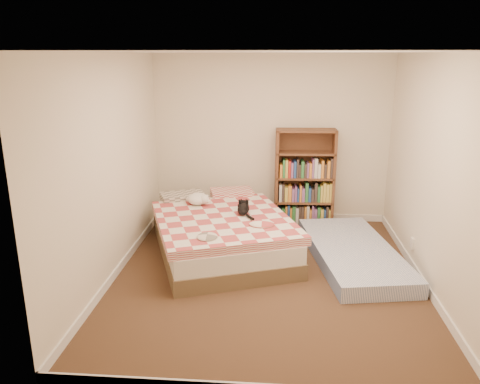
# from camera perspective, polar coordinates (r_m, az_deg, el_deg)

# --- Properties ---
(room) EXTENTS (3.51, 4.01, 2.51)m
(room) POSITION_cam_1_polar(r_m,az_deg,el_deg) (5.11, 3.48, 1.91)
(room) COLOR #40261B
(room) RESTS_ON ground
(bed) EXTENTS (2.17, 2.56, 0.58)m
(bed) POSITION_cam_1_polar(r_m,az_deg,el_deg) (6.11, -2.34, -4.81)
(bed) COLOR brown
(bed) RESTS_ON room
(bookshelf) EXTENTS (0.88, 0.33, 1.45)m
(bookshelf) POSITION_cam_1_polar(r_m,az_deg,el_deg) (7.05, 7.80, 0.31)
(bookshelf) COLOR #51321B
(bookshelf) RESTS_ON room
(floor_mattress) EXTENTS (1.27, 2.21, 0.19)m
(floor_mattress) POSITION_cam_1_polar(r_m,az_deg,el_deg) (6.04, 13.62, -7.28)
(floor_mattress) COLOR #6B80B2
(floor_mattress) RESTS_ON room
(black_cat) EXTENTS (0.19, 0.57, 0.13)m
(black_cat) POSITION_cam_1_polar(r_m,az_deg,el_deg) (6.00, 0.46, -1.99)
(black_cat) COLOR black
(black_cat) RESTS_ON bed
(white_dog) EXTENTS (0.34, 0.37, 0.15)m
(white_dog) POSITION_cam_1_polar(r_m,az_deg,el_deg) (6.35, -5.12, -0.84)
(white_dog) COLOR white
(white_dog) RESTS_ON bed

